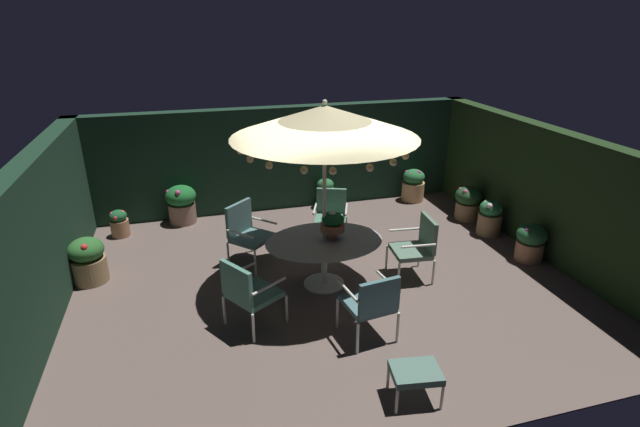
# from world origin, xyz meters

# --- Properties ---
(ground_plane) EXTENTS (8.02, 6.62, 0.02)m
(ground_plane) POSITION_xyz_m (0.00, 0.00, -0.01)
(ground_plane) COLOR brown
(hedge_backdrop_rear) EXTENTS (8.02, 0.30, 2.11)m
(hedge_backdrop_rear) POSITION_xyz_m (0.00, 3.16, 1.06)
(hedge_backdrop_rear) COLOR #162F21
(hedge_backdrop_rear) RESTS_ON ground_plane
(hedge_backdrop_left) EXTENTS (0.30, 6.62, 2.11)m
(hedge_backdrop_left) POSITION_xyz_m (-3.86, 0.00, 1.06)
(hedge_backdrop_left) COLOR #162F20
(hedge_backdrop_left) RESTS_ON ground_plane
(hedge_backdrop_right) EXTENTS (0.30, 6.62, 2.11)m
(hedge_backdrop_right) POSITION_xyz_m (3.86, 0.00, 1.06)
(hedge_backdrop_right) COLOR #1D3317
(hedge_backdrop_right) RESTS_ON ground_plane
(patio_dining_table) EXTENTS (1.74, 1.35, 0.75)m
(patio_dining_table) POSITION_xyz_m (-0.06, -0.20, 0.62)
(patio_dining_table) COLOR silver
(patio_dining_table) RESTS_ON ground_plane
(patio_umbrella) EXTENTS (2.55, 2.55, 2.78)m
(patio_umbrella) POSITION_xyz_m (-0.06, -0.20, 2.49)
(patio_umbrella) COLOR beige
(patio_umbrella) RESTS_ON ground_plane
(centerpiece_planter) EXTENTS (0.35, 0.35, 0.45)m
(centerpiece_planter) POSITION_xyz_m (0.06, -0.20, 1.01)
(centerpiece_planter) COLOR #A25F4B
(centerpiece_planter) RESTS_ON patio_dining_table
(patio_chair_north) EXTENTS (0.67, 0.68, 0.94)m
(patio_chair_north) POSITION_xyz_m (0.14, -1.63, 0.56)
(patio_chair_north) COLOR silver
(patio_chair_north) RESTS_ON ground_plane
(patio_chair_northeast) EXTENTS (0.63, 0.67, 0.98)m
(patio_chair_northeast) POSITION_xyz_m (1.39, -0.33, 0.56)
(patio_chair_northeast) COLOR silver
(patio_chair_northeast) RESTS_ON ground_plane
(patio_chair_east) EXTENTS (0.73, 0.73, 0.98)m
(patio_chair_east) POSITION_xyz_m (0.45, 1.16, 0.58)
(patio_chair_east) COLOR silver
(patio_chair_east) RESTS_ON ground_plane
(patio_chair_southeast) EXTENTS (0.86, 0.86, 1.01)m
(patio_chair_southeast) POSITION_xyz_m (-1.06, 0.86, 0.57)
(patio_chair_southeast) COLOR silver
(patio_chair_southeast) RESTS_ON ground_plane
(patio_chair_south) EXTENTS (0.83, 0.84, 0.97)m
(patio_chair_south) POSITION_xyz_m (-1.29, -0.97, 0.56)
(patio_chair_south) COLOR silver
(patio_chair_south) RESTS_ON ground_plane
(ottoman_footrest) EXTENTS (0.56, 0.46, 0.39)m
(ottoman_footrest) POSITION_xyz_m (0.22, -2.71, 0.34)
(ottoman_footrest) COLOR beige
(ottoman_footrest) RESTS_ON ground_plane
(potted_plant_right_far) EXTENTS (0.37, 0.37, 0.63)m
(potted_plant_right_far) POSITION_xyz_m (0.83, 2.84, 0.32)
(potted_plant_right_far) COLOR beige
(potted_plant_right_far) RESTS_ON ground_plane
(potted_plant_back_left) EXTENTS (0.49, 0.49, 0.63)m
(potted_plant_back_left) POSITION_xyz_m (3.45, -0.34, 0.33)
(potted_plant_back_left) COLOR #A06F4D
(potted_plant_back_left) RESTS_ON ground_plane
(potted_plant_back_center) EXTENTS (0.43, 0.43, 0.67)m
(potted_plant_back_center) POSITION_xyz_m (3.39, 0.73, 0.34)
(potted_plant_back_center) COLOR #8C6F4C
(potted_plant_back_center) RESTS_ON ground_plane
(potted_plant_front_corner) EXTENTS (0.33, 0.33, 0.51)m
(potted_plant_front_corner) POSITION_xyz_m (-3.21, 2.48, 0.26)
(potted_plant_front_corner) COLOR #9F6D4E
(potted_plant_front_corner) RESTS_ON ground_plane
(potted_plant_left_near) EXTENTS (0.52, 0.52, 0.72)m
(potted_plant_left_near) POSITION_xyz_m (-3.48, 0.86, 0.37)
(potted_plant_left_near) COLOR #8B704C
(potted_plant_left_near) RESTS_ON ground_plane
(potted_plant_back_right) EXTENTS (0.53, 0.53, 0.68)m
(potted_plant_back_right) POSITION_xyz_m (3.39, 1.49, 0.36)
(potted_plant_back_right) COLOR olive
(potted_plant_back_right) RESTS_ON ground_plane
(potted_plant_right_near) EXTENTS (0.58, 0.58, 0.76)m
(potted_plant_right_near) POSITION_xyz_m (-2.09, 2.82, 0.40)
(potted_plant_right_near) COLOR #816150
(potted_plant_right_near) RESTS_ON ground_plane
(potted_plant_left_far) EXTENTS (0.48, 0.48, 0.70)m
(potted_plant_left_far) POSITION_xyz_m (2.80, 2.73, 0.35)
(potted_plant_left_far) COLOR tan
(potted_plant_left_far) RESTS_ON ground_plane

